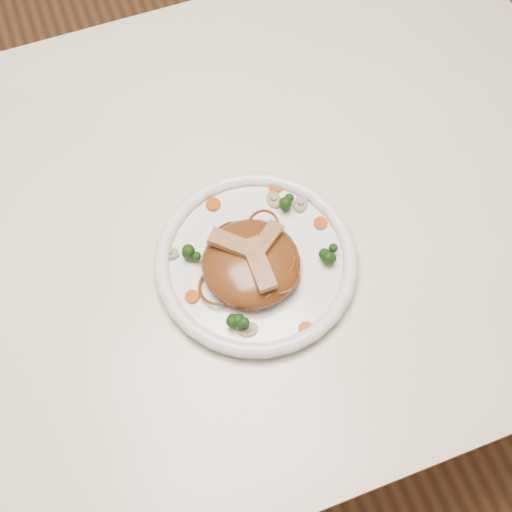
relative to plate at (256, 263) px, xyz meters
name	(u,v)px	position (x,y,z in m)	size (l,w,h in m)	color
ground	(227,369)	(-0.04, 0.09, -0.76)	(4.00, 4.00, 0.00)	#59311E
table	(210,252)	(-0.04, 0.09, -0.11)	(1.20, 0.80, 0.75)	beige
plate	(256,263)	(0.00, 0.00, 0.00)	(0.26, 0.26, 0.02)	white
noodle_mound	(251,263)	(-0.01, -0.01, 0.03)	(0.13, 0.13, 0.04)	brown
chicken_a	(265,242)	(0.01, 0.00, 0.05)	(0.06, 0.02, 0.01)	#9F6F4B
chicken_b	(235,245)	(-0.02, 0.01, 0.05)	(0.07, 0.02, 0.01)	#9F6F4B
chicken_c	(259,264)	(-0.01, -0.03, 0.05)	(0.07, 0.02, 0.01)	#9F6F4B
broccoli_0	(286,201)	(0.07, 0.06, 0.02)	(0.03, 0.03, 0.03)	#13330A
broccoli_1	(191,254)	(-0.08, 0.03, 0.02)	(0.02, 0.02, 0.03)	#13330A
broccoli_2	(239,322)	(-0.05, -0.08, 0.02)	(0.03, 0.03, 0.03)	#13330A
broccoli_3	(330,254)	(0.09, -0.03, 0.02)	(0.02, 0.02, 0.03)	#13330A
carrot_0	(276,187)	(0.06, 0.09, 0.01)	(0.02, 0.02, 0.01)	#B54206
carrot_1	(192,297)	(-0.09, -0.02, 0.01)	(0.02, 0.02, 0.01)	#B54206
carrot_2	(320,223)	(0.10, 0.02, 0.01)	(0.02, 0.02, 0.01)	#B54206
carrot_3	(213,204)	(-0.03, 0.10, 0.01)	(0.02, 0.02, 0.01)	#B54206
carrot_4	(306,329)	(0.03, -0.11, 0.01)	(0.02, 0.02, 0.01)	#B54206
mushroom_0	(248,329)	(-0.04, -0.09, 0.01)	(0.03, 0.03, 0.01)	tan
mushroom_1	(301,204)	(0.09, 0.06, 0.01)	(0.03, 0.03, 0.01)	tan
mushroom_2	(170,253)	(-0.10, 0.05, 0.01)	(0.03, 0.03, 0.01)	tan
mushroom_3	(274,200)	(0.05, 0.08, 0.01)	(0.03, 0.03, 0.01)	tan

